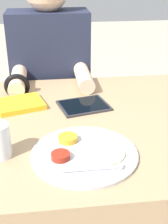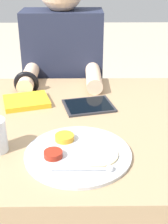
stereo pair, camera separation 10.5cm
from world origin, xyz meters
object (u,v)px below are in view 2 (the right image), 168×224
Objects in this scene: red_notebook at (26,102)px; tablet_device at (89,106)px; person_diner at (64,98)px; thali_tray at (78,153)px.

red_notebook is 0.25m from tablet_device.
person_diner is at bearing 72.61° from red_notebook.
person_diner is at bearing 104.95° from tablet_device.
tablet_device is at bearing -75.05° from person_diner.
red_notebook is at bearing 172.49° from tablet_device.
thali_tray is 1.46× the size of tablet_device.
thali_tray is 0.34m from tablet_device.
tablet_device is 0.49m from person_diner.
thali_tray is at bearing -96.82° from tablet_device.
tablet_device is (0.25, -0.03, -0.00)m from red_notebook.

